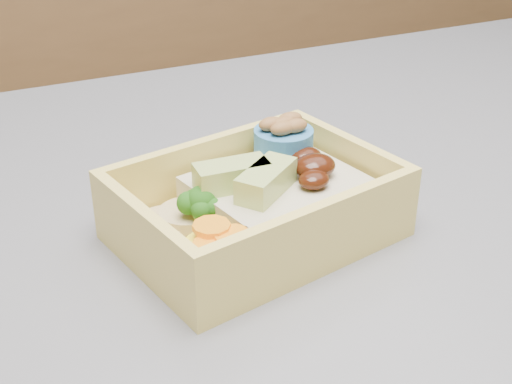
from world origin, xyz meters
name	(u,v)px	position (x,y,z in m)	size (l,w,h in m)	color
bento_box	(261,204)	(-0.17, -0.04, 0.94)	(0.20, 0.16, 0.06)	#E9CE60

